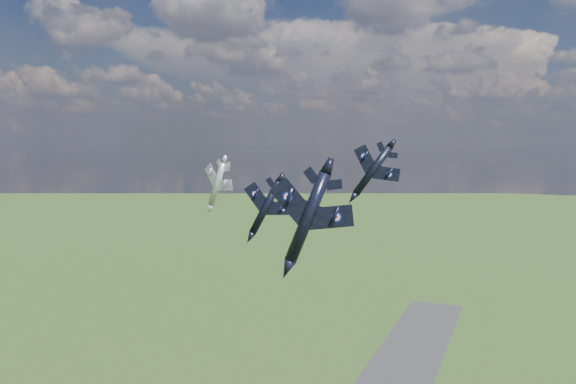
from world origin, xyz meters
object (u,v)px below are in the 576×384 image
at_px(jet_right_navy, 308,217).
at_px(jet_left_silver, 217,184).
at_px(jet_lead_navy, 266,207).
at_px(jet_high_navy, 373,171).

distance_m(jet_right_navy, jet_left_silver, 47.34).
xyz_separation_m(jet_lead_navy, jet_right_navy, (14.26, -18.43, 1.40)).
bearing_deg(jet_lead_navy, jet_left_silver, 119.35).
bearing_deg(jet_high_navy, jet_right_navy, -100.16).
relative_size(jet_right_navy, jet_high_navy, 1.12).
bearing_deg(jet_left_silver, jet_high_navy, 23.87).
bearing_deg(jet_right_navy, jet_high_navy, 78.80).
height_order(jet_right_navy, jet_left_silver, jet_left_silver).
distance_m(jet_lead_navy, jet_right_navy, 23.34).
bearing_deg(jet_right_navy, jet_left_silver, 120.22).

